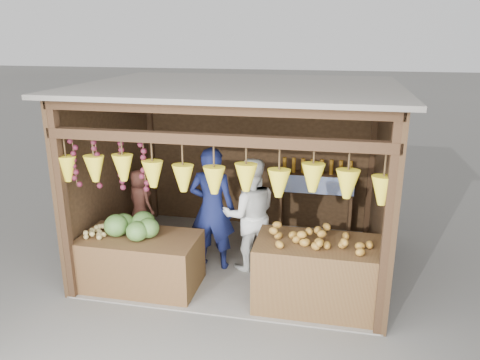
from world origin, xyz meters
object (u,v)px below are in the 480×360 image
counter_right (317,275)px  woman_standing (250,215)px  counter_left (141,262)px  man_standing (212,209)px  vendor_seated (140,201)px

counter_right → woman_standing: size_ratio=0.93×
woman_standing → counter_right: bearing=122.2°
counter_left → woman_standing: (1.34, 0.83, 0.47)m
counter_right → man_standing: size_ratio=0.85×
man_standing → woman_standing: man_standing is taller
vendor_seated → woman_standing: bearing=-157.6°
counter_right → woman_standing: 1.37m
man_standing → vendor_seated: size_ratio=1.82×
woman_standing → vendor_seated: bearing=-26.0°
counter_right → woman_standing: woman_standing is taller
woman_standing → counter_left: bearing=13.0°
counter_right → man_standing: (-1.55, 0.75, 0.48)m
counter_right → vendor_seated: (-2.80, 1.06, 0.40)m
man_standing → woman_standing: (0.54, 0.08, -0.08)m
man_standing → vendor_seated: (-1.25, 0.31, -0.08)m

